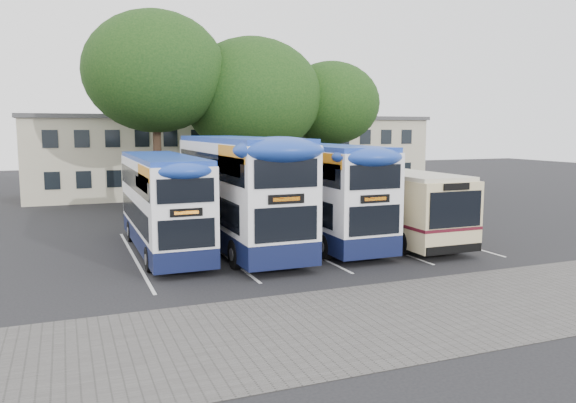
% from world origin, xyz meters
% --- Properties ---
extents(ground, '(120.00, 120.00, 0.00)m').
position_xyz_m(ground, '(0.00, 0.00, 0.00)').
color(ground, black).
rests_on(ground, ground).
extents(paving_strip, '(40.00, 6.00, 0.01)m').
position_xyz_m(paving_strip, '(-2.00, -5.00, 0.01)').
color(paving_strip, '#595654').
rests_on(paving_strip, ground).
extents(bay_lines, '(14.12, 11.00, 0.01)m').
position_xyz_m(bay_lines, '(-3.75, 5.00, 0.01)').
color(bay_lines, silver).
rests_on(bay_lines, ground).
extents(depot_building, '(32.40, 8.40, 6.20)m').
position_xyz_m(depot_building, '(0.00, 26.99, 3.15)').
color(depot_building, beige).
rests_on(depot_building, ground).
extents(lamp_post, '(0.25, 1.05, 9.06)m').
position_xyz_m(lamp_post, '(6.00, 19.97, 5.08)').
color(lamp_post, gray).
rests_on(lamp_post, ground).
extents(tree_left, '(8.60, 8.60, 12.24)m').
position_xyz_m(tree_left, '(-7.83, 17.29, 8.57)').
color(tree_left, black).
rests_on(tree_left, ground).
extents(tree_mid, '(9.12, 9.12, 11.12)m').
position_xyz_m(tree_mid, '(-1.48, 17.85, 7.24)').
color(tree_mid, black).
rests_on(tree_mid, ground).
extents(tree_right, '(6.82, 6.82, 9.85)m').
position_xyz_m(tree_right, '(4.38, 18.05, 6.93)').
color(tree_right, black).
rests_on(tree_right, ground).
extents(bus_dd_left, '(2.37, 9.78, 4.07)m').
position_xyz_m(bus_dd_left, '(-9.43, 5.77, 2.24)').
color(bus_dd_left, '#10163B').
rests_on(bus_dd_left, ground).
extents(bus_dd_mid, '(2.80, 11.55, 4.82)m').
position_xyz_m(bus_dd_mid, '(-6.20, 5.62, 2.65)').
color(bus_dd_mid, '#10163B').
rests_on(bus_dd_mid, ground).
extents(bus_dd_right, '(2.60, 10.73, 4.47)m').
position_xyz_m(bus_dd_right, '(-2.52, 5.53, 2.46)').
color(bus_dd_right, '#10163B').
rests_on(bus_dd_right, ground).
extents(bus_single, '(2.79, 10.94, 3.26)m').
position_xyz_m(bus_single, '(0.83, 5.26, 1.85)').
color(bus_single, beige).
rests_on(bus_single, ground).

